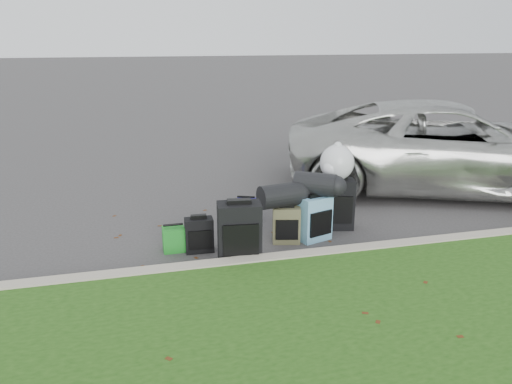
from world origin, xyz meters
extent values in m
plane|color=#383535|center=(0.00, 0.00, 0.00)|extent=(120.00, 120.00, 0.00)
cube|color=#9E937F|center=(0.00, -1.00, 0.07)|extent=(120.00, 0.18, 0.15)
imported|color=#B7B7B2|center=(3.59, 1.26, 0.76)|extent=(6.03, 4.40, 1.52)
cube|color=black|center=(-0.96, -0.33, 0.22)|extent=(0.35, 0.20, 0.43)
cube|color=black|center=(-0.54, -0.73, 0.36)|extent=(0.54, 0.36, 0.73)
cube|color=#404029|center=(0.18, -0.32, 0.24)|extent=(0.39, 0.30, 0.48)
cube|color=teal|center=(0.56, -0.32, 0.30)|extent=(0.47, 0.36, 0.59)
cube|color=black|center=(1.00, 0.00, 0.35)|extent=(0.52, 0.38, 0.71)
cube|color=#1C8123|center=(-1.27, -0.23, 0.15)|extent=(0.27, 0.22, 0.31)
cube|color=navy|center=(-0.14, 0.64, 0.15)|extent=(0.35, 0.31, 0.31)
cylinder|color=black|center=(0.11, -0.28, 0.64)|extent=(0.61, 0.40, 0.30)
cylinder|color=black|center=(0.58, -0.25, 0.74)|extent=(0.61, 0.55, 0.30)
sphere|color=silver|center=(0.99, 0.03, 0.94)|extent=(0.47, 0.47, 0.47)
camera|label=1|loc=(-1.68, -6.08, 2.60)|focal=35.00mm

